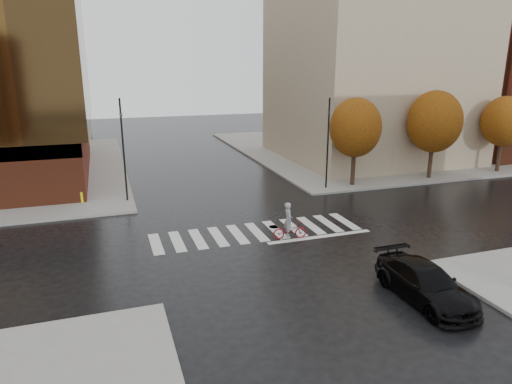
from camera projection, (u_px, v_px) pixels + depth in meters
ground at (260, 235)px, 24.80m from camera, size 120.00×120.00×0.00m
sidewalk_ne at (377, 147)px, 50.40m from camera, size 30.00×30.00×0.15m
crosswalk at (257, 232)px, 25.26m from camera, size 12.00×3.00×0.01m
building_ne_tan at (371, 62)px, 43.06m from camera, size 16.00×16.00×18.00m
building_ne_brick at (508, 82)px, 47.61m from camera, size 14.00×14.00×14.00m
building_nw_far at (16, 53)px, 50.86m from camera, size 14.00×12.00×20.00m
tree_ne_a at (355, 128)px, 33.42m from camera, size 3.80×3.80×6.50m
tree_ne_b at (434, 122)px, 35.53m from camera, size 4.20×4.20×6.89m
tree_ne_c at (504, 121)px, 37.75m from camera, size 3.60×3.60×6.31m
sedan at (425, 283)px, 17.84m from camera, size 2.01×4.90×1.42m
cyclist at (289, 226)px, 24.11m from camera, size 1.85×0.92×2.02m
traffic_light_nw at (123, 144)px, 29.62m from camera, size 0.21×0.19×6.75m
traffic_light_ne at (328, 139)px, 32.74m from camera, size 0.15×0.17×6.53m
fire_hydrant at (82, 196)px, 30.09m from camera, size 0.27×0.27×0.75m
manhole at (274, 227)px, 26.01m from camera, size 0.70×0.70×0.01m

